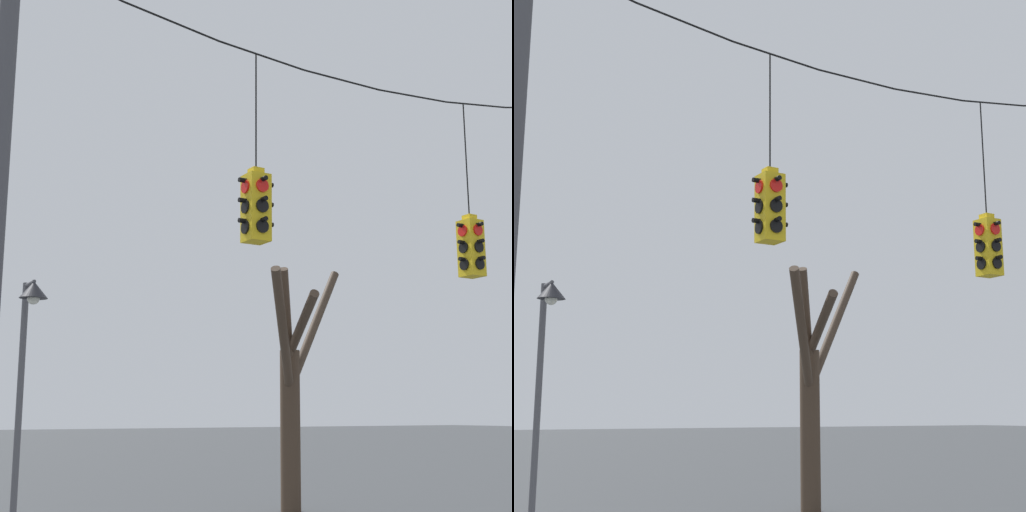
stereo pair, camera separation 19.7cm
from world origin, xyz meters
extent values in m
cylinder|color=black|center=(-3.06, 0.24, 7.80)|extent=(1.53, 0.03, 0.24)
cylinder|color=black|center=(-1.53, 0.24, 7.64)|extent=(1.53, 0.03, 0.14)
cylinder|color=black|center=(0.00, 0.24, 7.59)|extent=(1.53, 0.03, 0.03)
cylinder|color=black|center=(1.53, 0.24, 7.64)|extent=(1.53, 0.03, 0.14)
cylinder|color=black|center=(3.06, 0.24, 7.80)|extent=(1.53, 0.03, 0.24)
cube|color=yellow|center=(-1.65, 0.24, 5.20)|extent=(0.34, 0.34, 1.02)
cube|color=yellow|center=(-1.65, 0.24, 5.76)|extent=(0.19, 0.19, 0.10)
cylinder|color=black|center=(-1.65, 0.24, 6.72)|extent=(0.02, 0.02, 1.83)
cylinder|color=red|center=(-1.65, 0.06, 5.51)|extent=(0.20, 0.03, 0.20)
cylinder|color=black|center=(-1.65, 0.01, 5.60)|extent=(0.07, 0.12, 0.07)
cylinder|color=black|center=(-1.65, 0.06, 5.20)|extent=(0.20, 0.03, 0.20)
cylinder|color=black|center=(-1.65, 0.01, 5.29)|extent=(0.07, 0.12, 0.07)
cylinder|color=black|center=(-1.65, 0.06, 4.90)|extent=(0.20, 0.03, 0.20)
cylinder|color=black|center=(-1.65, 0.01, 4.99)|extent=(0.07, 0.12, 0.07)
cylinder|color=red|center=(-1.65, 0.43, 5.51)|extent=(0.20, 0.03, 0.20)
cylinder|color=black|center=(-1.65, 0.47, 5.60)|extent=(0.07, 0.12, 0.07)
cylinder|color=black|center=(-1.65, 0.43, 5.20)|extent=(0.20, 0.03, 0.20)
cylinder|color=black|center=(-1.65, 0.47, 5.29)|extent=(0.07, 0.12, 0.07)
cylinder|color=black|center=(-1.65, 0.43, 4.90)|extent=(0.20, 0.03, 0.20)
cylinder|color=black|center=(-1.65, 0.47, 4.99)|extent=(0.07, 0.12, 0.07)
cylinder|color=red|center=(-1.84, 0.24, 5.51)|extent=(0.03, 0.20, 0.20)
cylinder|color=black|center=(-1.88, 0.24, 5.60)|extent=(0.12, 0.07, 0.07)
cylinder|color=black|center=(-1.84, 0.24, 5.20)|extent=(0.03, 0.20, 0.20)
cylinder|color=black|center=(-1.88, 0.24, 5.29)|extent=(0.12, 0.07, 0.07)
cylinder|color=black|center=(-1.84, 0.24, 4.90)|extent=(0.03, 0.20, 0.20)
cylinder|color=black|center=(-1.88, 0.24, 4.99)|extent=(0.12, 0.07, 0.07)
cylinder|color=red|center=(-1.47, 0.24, 5.51)|extent=(0.03, 0.20, 0.20)
cylinder|color=black|center=(-1.42, 0.24, 5.60)|extent=(0.12, 0.07, 0.07)
cylinder|color=black|center=(-1.47, 0.24, 5.20)|extent=(0.03, 0.20, 0.20)
cylinder|color=black|center=(-1.42, 0.24, 5.29)|extent=(0.12, 0.07, 0.07)
cylinder|color=black|center=(-1.47, 0.24, 4.90)|extent=(0.03, 0.20, 0.20)
cylinder|color=black|center=(-1.42, 0.24, 4.99)|extent=(0.12, 0.07, 0.07)
cube|color=yellow|center=(2.71, 0.24, 5.06)|extent=(0.34, 0.34, 1.00)
cube|color=yellow|center=(2.71, 0.24, 5.61)|extent=(0.19, 0.19, 0.10)
cylinder|color=black|center=(2.71, 0.24, 6.70)|extent=(0.02, 0.02, 2.08)
cylinder|color=red|center=(2.71, 0.06, 5.36)|extent=(0.20, 0.03, 0.20)
cylinder|color=black|center=(2.71, 0.01, 5.45)|extent=(0.07, 0.12, 0.07)
cylinder|color=black|center=(2.71, 0.06, 5.06)|extent=(0.20, 0.03, 0.20)
cylinder|color=black|center=(2.71, 0.01, 5.15)|extent=(0.07, 0.12, 0.07)
cylinder|color=black|center=(2.71, 0.06, 4.76)|extent=(0.20, 0.03, 0.20)
cylinder|color=black|center=(2.71, 0.01, 4.85)|extent=(0.07, 0.12, 0.07)
cylinder|color=red|center=(2.71, 0.43, 5.36)|extent=(0.20, 0.03, 0.20)
cylinder|color=black|center=(2.71, 0.47, 5.45)|extent=(0.07, 0.12, 0.07)
cylinder|color=black|center=(2.71, 0.43, 5.06)|extent=(0.20, 0.03, 0.20)
cylinder|color=black|center=(2.71, 0.47, 5.15)|extent=(0.07, 0.12, 0.07)
cylinder|color=black|center=(2.71, 0.43, 4.76)|extent=(0.20, 0.03, 0.20)
cylinder|color=black|center=(2.71, 0.47, 4.85)|extent=(0.07, 0.12, 0.07)
cylinder|color=red|center=(2.53, 0.24, 5.36)|extent=(0.03, 0.20, 0.20)
cylinder|color=black|center=(2.48, 0.24, 5.45)|extent=(0.12, 0.07, 0.07)
cylinder|color=black|center=(2.53, 0.24, 5.06)|extent=(0.03, 0.20, 0.20)
cylinder|color=black|center=(2.48, 0.24, 5.15)|extent=(0.12, 0.07, 0.07)
cylinder|color=black|center=(2.53, 0.24, 4.76)|extent=(0.03, 0.20, 0.20)
cylinder|color=black|center=(2.48, 0.24, 4.85)|extent=(0.12, 0.07, 0.07)
cylinder|color=red|center=(2.90, 0.24, 5.36)|extent=(0.03, 0.20, 0.20)
cylinder|color=black|center=(2.94, 0.24, 5.45)|extent=(0.12, 0.07, 0.07)
cylinder|color=black|center=(2.90, 0.24, 5.06)|extent=(0.03, 0.20, 0.20)
cylinder|color=black|center=(2.94, 0.24, 5.15)|extent=(0.12, 0.07, 0.07)
cylinder|color=black|center=(2.90, 0.24, 4.76)|extent=(0.03, 0.20, 0.20)
cylinder|color=black|center=(2.94, 0.24, 4.85)|extent=(0.12, 0.07, 0.07)
cylinder|color=#515156|center=(-3.69, 5.21, 2.31)|extent=(0.12, 0.12, 4.62)
cylinder|color=#515156|center=(-3.69, 4.93, 4.57)|extent=(0.07, 0.56, 0.07)
cone|color=#232328|center=(-3.69, 4.65, 4.42)|extent=(0.51, 0.51, 0.30)
sphere|color=silver|center=(-3.69, 4.65, 4.27)|extent=(0.23, 0.23, 0.23)
cylinder|color=#423326|center=(2.96, 6.46, 1.86)|extent=(0.47, 0.47, 3.72)
cylinder|color=#423326|center=(2.62, 5.44, 4.21)|extent=(0.91, 2.21, 1.33)
cylinder|color=#423326|center=(3.90, 6.79, 4.34)|extent=(2.11, 0.91, 3.14)
cylinder|color=#423326|center=(2.53, 5.91, 4.40)|extent=(1.15, 1.38, 2.22)
cylinder|color=#423326|center=(2.17, 5.50, 4.01)|extent=(1.85, 2.18, 2.66)
camera|label=1|loc=(-7.33, -9.36, 2.25)|focal=55.00mm
camera|label=2|loc=(-7.16, -9.46, 2.25)|focal=55.00mm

